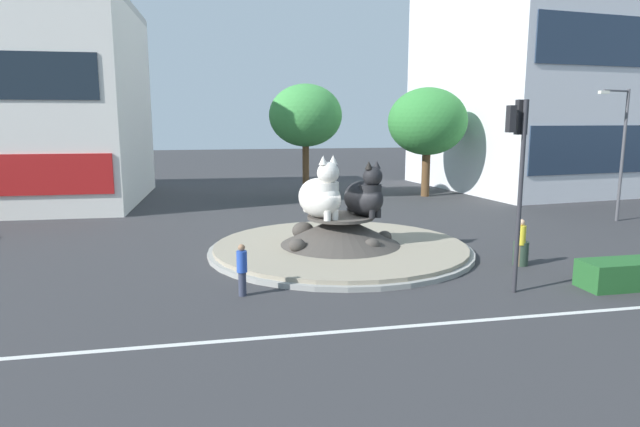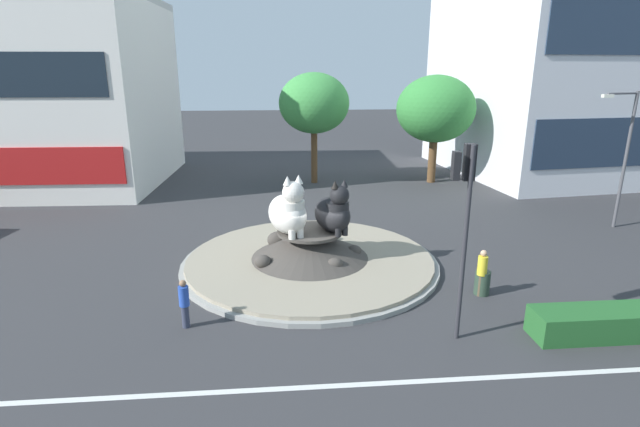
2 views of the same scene
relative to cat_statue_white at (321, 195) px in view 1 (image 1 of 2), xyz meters
The scene contains 12 objects.
ground_plane 2.61m from the cat_statue_white, 18.99° to the left, with size 160.00×160.00×0.00m, color #333335.
lane_centreline 8.42m from the cat_statue_white, 83.81° to the right, with size 112.00×0.20×0.01m, color silver.
roundabout_island 2.14m from the cat_statue_white, 20.23° to the left, with size 10.81×10.81×1.52m.
cat_statue_white is the anchor object (origin of this frame).
cat_statue_black 1.85m from the cat_statue_white, ahead, with size 1.98×2.53×2.27m.
traffic_light_mast 7.90m from the cat_statue_white, 49.98° to the right, with size 0.73×0.51×5.99m.
broadleaf_tree_behind_island 18.77m from the cat_statue_white, 54.62° to the left, with size 5.50×5.50×7.61m.
second_tree_near_tower 16.18m from the cat_statue_white, 82.03° to the left, with size 4.94×4.94×7.78m.
streetlight_arm 17.42m from the cat_statue_white, 13.13° to the left, with size 2.18×0.67×6.95m.
pedestrian_blue_shirt 5.95m from the cat_statue_white, 126.97° to the right, with size 0.32×0.32×1.64m.
pedestrian_yellow_shirt 7.74m from the cat_statue_white, 24.88° to the right, with size 0.35×0.35×1.78m.
litter_bin 7.90m from the cat_statue_white, 23.80° to the right, with size 0.56×0.56×0.90m.
Camera 1 is at (-5.23, -21.15, 5.39)m, focal length 30.37 mm.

